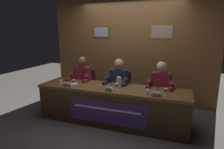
# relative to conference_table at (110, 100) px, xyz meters

# --- Properties ---
(ground_plane) EXTENTS (12.00, 12.00, 0.00)m
(ground_plane) POSITION_rel_conference_table_xyz_m (-0.00, 0.10, -0.49)
(ground_plane) COLOR #4C4742
(wall_back_panelled) EXTENTS (4.15, 0.14, 2.60)m
(wall_back_panelled) POSITION_rel_conference_table_xyz_m (-0.00, 1.45, 0.81)
(wall_back_panelled) COLOR brown
(wall_back_panelled) RESTS_ON ground_plane
(conference_table) EXTENTS (2.95, 0.76, 0.72)m
(conference_table) POSITION_rel_conference_table_xyz_m (0.00, 0.00, 0.00)
(conference_table) COLOR brown
(conference_table) RESTS_ON ground_plane
(chair_left) EXTENTS (0.44, 0.44, 0.90)m
(chair_left) POSITION_rel_conference_table_xyz_m (-0.88, 0.67, -0.05)
(chair_left) COLOR black
(chair_left) RESTS_ON ground_plane
(panelist_left) EXTENTS (0.51, 0.48, 1.23)m
(panelist_left) POSITION_rel_conference_table_xyz_m (-0.88, 0.47, 0.22)
(panelist_left) COLOR black
(panelist_left) RESTS_ON ground_plane
(nameplate_left) EXTENTS (0.20, 0.06, 0.08)m
(nameplate_left) POSITION_rel_conference_table_xyz_m (-0.84, -0.16, 0.27)
(nameplate_left) COLOR white
(nameplate_left) RESTS_ON conference_table
(juice_glass_left) EXTENTS (0.06, 0.06, 0.12)m
(juice_glass_left) POSITION_rel_conference_table_xyz_m (-0.75, -0.07, 0.32)
(juice_glass_left) COLOR white
(juice_glass_left) RESTS_ON conference_table
(water_cup_left) EXTENTS (0.06, 0.06, 0.08)m
(water_cup_left) POSITION_rel_conference_table_xyz_m (-1.07, -0.05, 0.27)
(water_cup_left) COLOR silver
(water_cup_left) RESTS_ON conference_table
(microphone_left) EXTENTS (0.06, 0.17, 0.22)m
(microphone_left) POSITION_rel_conference_table_xyz_m (-0.91, 0.11, 0.31)
(microphone_left) COLOR black
(microphone_left) RESTS_ON conference_table
(chair_center) EXTENTS (0.44, 0.44, 0.90)m
(chair_center) POSITION_rel_conference_table_xyz_m (-0.00, 0.67, -0.05)
(chair_center) COLOR black
(chair_center) RESTS_ON ground_plane
(panelist_center) EXTENTS (0.51, 0.48, 1.23)m
(panelist_center) POSITION_rel_conference_table_xyz_m (-0.00, 0.47, 0.22)
(panelist_center) COLOR black
(panelist_center) RESTS_ON ground_plane
(nameplate_center) EXTENTS (0.15, 0.06, 0.08)m
(nameplate_center) POSITION_rel_conference_table_xyz_m (0.03, -0.16, 0.27)
(nameplate_center) COLOR white
(nameplate_center) RESTS_ON conference_table
(juice_glass_center) EXTENTS (0.06, 0.06, 0.12)m
(juice_glass_center) POSITION_rel_conference_table_xyz_m (0.15, -0.06, 0.32)
(juice_glass_center) COLOR white
(juice_glass_center) RESTS_ON conference_table
(water_cup_center) EXTENTS (0.06, 0.06, 0.08)m
(water_cup_center) POSITION_rel_conference_table_xyz_m (-0.16, -0.11, 0.27)
(water_cup_center) COLOR silver
(water_cup_center) RESTS_ON conference_table
(microphone_center) EXTENTS (0.06, 0.17, 0.22)m
(microphone_center) POSITION_rel_conference_table_xyz_m (-0.03, 0.09, 0.31)
(microphone_center) COLOR black
(microphone_center) RESTS_ON conference_table
(chair_right) EXTENTS (0.44, 0.44, 0.90)m
(chair_right) POSITION_rel_conference_table_xyz_m (0.88, 0.67, -0.05)
(chair_right) COLOR black
(chair_right) RESTS_ON ground_plane
(panelist_right) EXTENTS (0.51, 0.48, 1.23)m
(panelist_right) POSITION_rel_conference_table_xyz_m (0.88, 0.47, 0.22)
(panelist_right) COLOR black
(panelist_right) RESTS_ON ground_plane
(nameplate_right) EXTENTS (0.17, 0.06, 0.08)m
(nameplate_right) POSITION_rel_conference_table_xyz_m (0.89, -0.17, 0.27)
(nameplate_right) COLOR white
(nameplate_right) RESTS_ON conference_table
(juice_glass_right) EXTENTS (0.06, 0.06, 0.12)m
(juice_glass_right) POSITION_rel_conference_table_xyz_m (1.03, -0.07, 0.32)
(juice_glass_right) COLOR white
(juice_glass_right) RESTS_ON conference_table
(water_cup_right) EXTENTS (0.06, 0.06, 0.08)m
(water_cup_right) POSITION_rel_conference_table_xyz_m (0.73, -0.10, 0.27)
(water_cup_right) COLOR silver
(water_cup_right) RESTS_ON conference_table
(microphone_right) EXTENTS (0.06, 0.17, 0.22)m
(microphone_right) POSITION_rel_conference_table_xyz_m (0.87, 0.06, 0.31)
(microphone_right) COLOR black
(microphone_right) RESTS_ON conference_table
(water_pitcher_central) EXTENTS (0.15, 0.10, 0.21)m
(water_pitcher_central) POSITION_rel_conference_table_xyz_m (0.11, 0.19, 0.33)
(water_pitcher_central) COLOR silver
(water_pitcher_central) RESTS_ON conference_table
(document_stack_left) EXTENTS (0.23, 0.18, 0.01)m
(document_stack_left) POSITION_rel_conference_table_xyz_m (-0.85, 0.02, 0.24)
(document_stack_left) COLOR white
(document_stack_left) RESTS_ON conference_table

